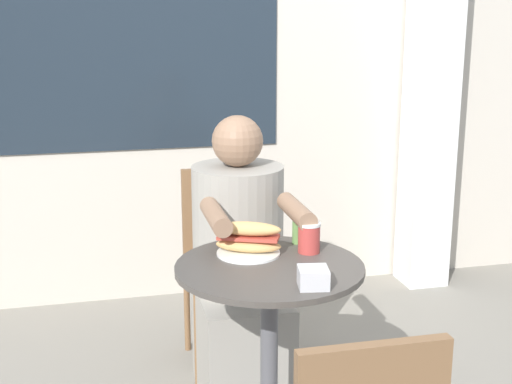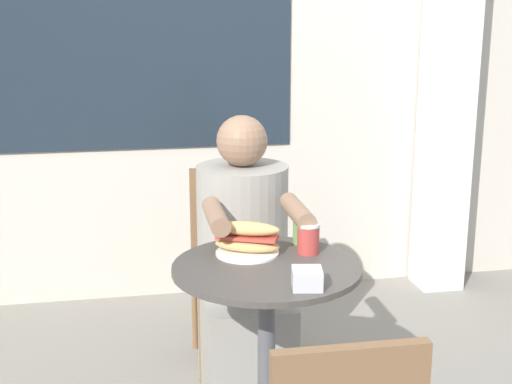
% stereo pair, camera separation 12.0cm
% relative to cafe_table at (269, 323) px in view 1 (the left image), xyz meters
% --- Properties ---
extents(storefront_wall, '(8.00, 0.09, 2.80)m').
position_rel_cafe_table_xyz_m(storefront_wall, '(-0.01, 1.67, 0.87)').
color(storefront_wall, beige).
rests_on(storefront_wall, ground_plane).
extents(lattice_pillar, '(0.24, 0.24, 2.40)m').
position_rel_cafe_table_xyz_m(lattice_pillar, '(1.31, 1.49, 0.66)').
color(lattice_pillar, silver).
rests_on(lattice_pillar, ground_plane).
extents(cafe_table, '(0.63, 0.63, 0.74)m').
position_rel_cafe_table_xyz_m(cafe_table, '(0.00, 0.00, 0.00)').
color(cafe_table, '#47423D').
rests_on(cafe_table, ground_plane).
extents(diner_chair, '(0.38, 0.38, 0.87)m').
position_rel_cafe_table_xyz_m(diner_chair, '(0.01, 0.86, -0.02)').
color(diner_chair, brown).
rests_on(diner_chair, ground_plane).
extents(seated_diner, '(0.37, 0.66, 1.16)m').
position_rel_cafe_table_xyz_m(seated_diner, '(0.01, 0.51, -0.04)').
color(seated_diner, gray).
rests_on(seated_diner, ground_plane).
extents(sandwich_on_plate, '(0.24, 0.22, 0.11)m').
position_rel_cafe_table_xyz_m(sandwich_on_plate, '(-0.04, 0.12, 0.26)').
color(sandwich_on_plate, white).
rests_on(sandwich_on_plate, cafe_table).
extents(drink_cup, '(0.08, 0.08, 0.11)m').
position_rel_cafe_table_xyz_m(drink_cup, '(0.16, 0.09, 0.26)').
color(drink_cup, '#B73D38').
rests_on(drink_cup, cafe_table).
extents(napkin_box, '(0.10, 0.10, 0.06)m').
position_rel_cafe_table_xyz_m(napkin_box, '(0.08, -0.22, 0.24)').
color(napkin_box, silver).
rests_on(napkin_box, cafe_table).
extents(condiment_bottle, '(0.04, 0.04, 0.12)m').
position_rel_cafe_table_xyz_m(condiment_bottle, '(0.15, 0.19, 0.27)').
color(condiment_bottle, '#66934C').
rests_on(condiment_bottle, cafe_table).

